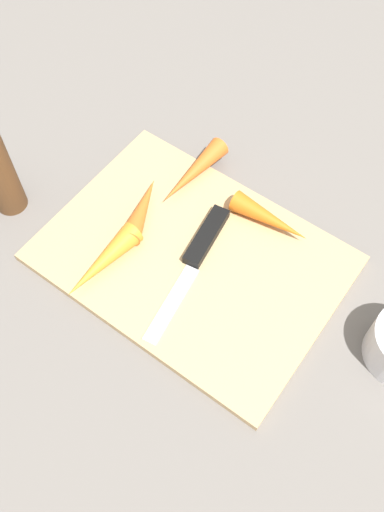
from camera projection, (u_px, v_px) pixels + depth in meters
name	position (u px, v px, depth m)	size (l,w,h in m)	color
ground_plane	(192.00, 261.00, 0.70)	(1.40, 1.40, 0.00)	slate
cutting_board	(192.00, 258.00, 0.70)	(0.36, 0.26, 0.01)	tan
knife	(205.00, 246.00, 0.69)	(0.05, 0.20, 0.01)	#B7B7BC
carrot_shortest	(142.00, 209.00, 0.71)	(0.03, 0.03, 0.10)	orange
carrot_short	(270.00, 219.00, 0.70)	(0.03, 0.03, 0.11)	orange
carrot_longest	(193.00, 172.00, 0.74)	(0.03, 0.03, 0.12)	orange
carrot_long	(102.00, 262.00, 0.67)	(0.03, 0.03, 0.11)	orange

